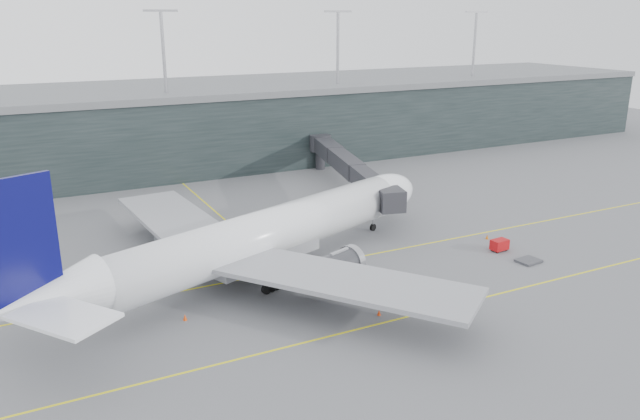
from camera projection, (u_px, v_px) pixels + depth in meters
name	position (u px, v px, depth m)	size (l,w,h in m)	color
ground	(232.00, 267.00, 73.41)	(320.00, 320.00, 0.00)	#59595E
taxiline_a	(244.00, 279.00, 70.00)	(160.00, 0.25, 0.02)	yellow
taxiline_b	(305.00, 342.00, 56.37)	(160.00, 0.25, 0.02)	yellow
taxiline_lead_main	(219.00, 215.00, 92.60)	(0.25, 60.00, 0.02)	yellow
terminal	(131.00, 128.00, 120.54)	(240.00, 36.00, 29.00)	black
main_aircraft	(265.00, 235.00, 70.40)	(56.08, 51.78, 16.29)	white
jet_bridge	(335.00, 163.00, 103.61)	(13.24, 43.95, 6.63)	#29292E
gse_cart	(499.00, 245.00, 78.22)	(2.28, 1.56, 1.48)	#AC0C0F
baggage_dolly	(529.00, 261.00, 74.81)	(2.75, 2.20, 0.27)	#39393E
uld_a	(162.00, 239.00, 79.57)	(2.53, 2.28, 1.89)	#37383D
uld_b	(193.00, 232.00, 82.26)	(2.39, 2.04, 1.94)	#37383D
uld_c	(208.00, 230.00, 83.06)	(2.61, 2.36, 1.95)	#37383D
cone_nose	(487.00, 237.00, 82.51)	(0.42, 0.42, 0.66)	#CF5F0B
cone_wing_stbd	(379.00, 312.00, 61.42)	(0.39, 0.39, 0.62)	red
cone_wing_port	(251.00, 228.00, 85.75)	(0.43, 0.43, 0.68)	#CB3F0B
cone_tail	(185.00, 317.00, 60.41)	(0.41, 0.41, 0.65)	#E0430C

